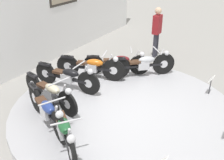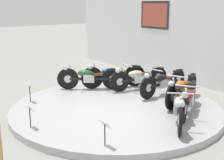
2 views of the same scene
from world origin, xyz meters
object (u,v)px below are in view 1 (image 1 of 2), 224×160
Objects in this scene: motorcycle_cream at (50,92)px; visitor_standing at (157,29)px; motorcycle_orange at (92,66)px; motorcycle_blue at (47,110)px; motorcycle_green at (64,128)px; motorcycle_maroon at (118,63)px; motorcycle_silver at (143,64)px; info_placard_front_right at (211,81)px; motorcycle_black at (68,76)px.

motorcycle_cream is 4.65m from visitor_standing.
motorcycle_orange is 3.02m from visitor_standing.
motorcycle_blue is 0.96× the size of motorcycle_cream.
motorcycle_green reaches higher than motorcycle_cream.
motorcycle_orange is (2.58, 1.18, 0.00)m from motorcycle_green.
motorcycle_blue is at bearing -167.95° from motorcycle_orange.
motorcycle_maroon is at bearing -37.97° from motorcycle_orange.
motorcycle_orange is at bearing 142.03° from motorcycle_maroon.
motorcycle_blue is 0.97× the size of motorcycle_orange.
motorcycle_silver is (3.21, -0.68, -0.01)m from motorcycle_blue.
motorcycle_green is 1.08× the size of motorcycle_silver.
motorcycle_green is at bearing -168.00° from motorcycle_maroon.
info_placard_front_right is (0.83, -3.10, -0.02)m from motorcycle_orange.
motorcycle_silver is at bearing 87.74° from info_placard_front_right.
motorcycle_orange reaches higher than motorcycle_maroon.
motorcycle_cream is 0.98× the size of motorcycle_black.
motorcycle_orange is 1.09× the size of visitor_standing.
motorcycle_green is 3.16× the size of info_placard_front_right.
motorcycle_maroon is at bearing -12.01° from motorcycle_cream.
motorcycle_blue is 3.28m from motorcycle_silver.
motorcycle_orange is 1.48m from motorcycle_silver.
motorcycle_orange reaches higher than motorcycle_green.
info_placard_front_right is at bearing -51.00° from motorcycle_cream.
info_placard_front_right is at bearing -92.26° from motorcycle_silver.
motorcycle_maroon is (2.31, -0.49, -0.01)m from motorcycle_cream.
motorcycle_black is 0.85m from motorcycle_orange.
info_placard_front_right is (3.14, -2.60, -0.03)m from motorcycle_blue.
motorcycle_maroon is at bearing 111.84° from motorcycle_silver.
info_placard_front_right is at bearing -63.03° from motorcycle_black.
motorcycle_green is at bearing -111.92° from motorcycle_blue.
motorcycle_orange reaches higher than info_placard_front_right.
motorcycle_cream is 2.36m from motorcycle_maroon.
motorcycle_silver reaches higher than motorcycle_maroon.
motorcycle_blue is at bearing 168.00° from motorcycle_silver.
motorcycle_blue is 0.80m from motorcycle_cream.
motorcycle_blue is at bearing -155.54° from motorcycle_black.
motorcycle_maroon is (2.94, -0.00, -0.03)m from motorcycle_blue.
motorcycle_silver is at bearing -37.81° from motorcycle_black.
motorcycle_orange is at bearing 12.05° from motorcycle_blue.
motorcycle_maroon is 2.32m from visitor_standing.
motorcycle_maroon is 3.33× the size of info_placard_front_right.
motorcycle_orange is 1.12× the size of motorcycle_maroon.
motorcycle_black reaches higher than motorcycle_cream.
motorcycle_maroon reaches higher than info_placard_front_right.
visitor_standing reaches higher than motorcycle_orange.
motorcycle_cream is at bearing -167.89° from motorcycle_black.
motorcycle_silver is at bearing -68.16° from motorcycle_maroon.
motorcycle_silver is (2.58, -1.17, 0.01)m from motorcycle_cream.
info_placard_front_right is (-0.08, -1.92, -0.02)m from motorcycle_silver.
motorcycle_cream reaches higher than motorcycle_maroon.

